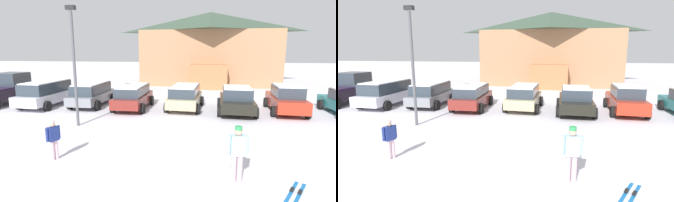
# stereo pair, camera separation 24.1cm
# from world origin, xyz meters

# --- Properties ---
(ski_lodge) EXTENTS (15.18, 10.99, 8.01)m
(ski_lodge) POSITION_xyz_m (0.95, 26.42, 4.05)
(ski_lodge) COLOR #A77853
(ski_lodge) RESTS_ON ground
(parked_white_suv) EXTENTS (2.31, 4.80, 1.71)m
(parked_white_suv) POSITION_xyz_m (-9.91, 11.32, 0.92)
(parked_white_suv) COLOR silver
(parked_white_suv) RESTS_ON ground
(parked_grey_wagon) EXTENTS (2.13, 4.39, 1.59)m
(parked_grey_wagon) POSITION_xyz_m (-6.89, 11.86, 0.86)
(parked_grey_wagon) COLOR gray
(parked_grey_wagon) RESTS_ON ground
(parked_maroon_van) EXTENTS (2.12, 4.31, 1.54)m
(parked_maroon_van) POSITION_xyz_m (-3.84, 11.40, 0.84)
(parked_maroon_van) COLOR maroon
(parked_maroon_van) RESTS_ON ground
(parked_beige_suv) EXTENTS (2.34, 4.22, 1.55)m
(parked_beige_suv) POSITION_xyz_m (-0.50, 11.83, 0.85)
(parked_beige_suv) COLOR tan
(parked_beige_suv) RESTS_ON ground
(parked_black_sedan) EXTENTS (2.35, 4.33, 1.61)m
(parked_black_sedan) POSITION_xyz_m (2.67, 11.28, 0.82)
(parked_black_sedan) COLOR black
(parked_black_sedan) RESTS_ON ground
(parked_red_sedan) EXTENTS (2.23, 4.49, 1.71)m
(parked_red_sedan) POSITION_xyz_m (5.66, 11.80, 0.86)
(parked_red_sedan) COLOR #B42D1A
(parked_red_sedan) RESTS_ON ground
(pickup_truck) EXTENTS (2.65, 5.61, 2.15)m
(pickup_truck) POSITION_xyz_m (-13.38, 11.51, 0.99)
(pickup_truck) COLOR #261D2A
(pickup_truck) RESTS_ON ground
(skier_adult_in_blue_parka) EXTENTS (0.62, 0.29, 1.67)m
(skier_adult_in_blue_parka) POSITION_xyz_m (1.86, 2.46, 0.94)
(skier_adult_in_blue_parka) COLOR #DEABC2
(skier_adult_in_blue_parka) RESTS_ON ground
(skier_teen_in_navy_coat) EXTENTS (0.33, 0.48, 1.41)m
(skier_teen_in_navy_coat) POSITION_xyz_m (-4.23, 3.09, 0.79)
(skier_teen_in_navy_coat) COLOR beige
(skier_teen_in_navy_coat) RESTS_ON ground
(pair_of_skis) EXTENTS (0.87, 1.29, 0.08)m
(pair_of_skis) POSITION_xyz_m (3.38, 2.07, 0.02)
(pair_of_skis) COLOR #1462AD
(pair_of_skis) RESTS_ON ground
(lamp_post) EXTENTS (0.44, 0.24, 5.81)m
(lamp_post) POSITION_xyz_m (-5.50, 7.16, 3.26)
(lamp_post) COLOR #515459
(lamp_post) RESTS_ON ground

